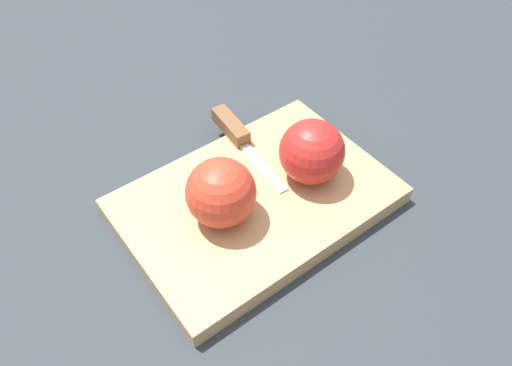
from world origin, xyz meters
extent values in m
plane|color=#282D33|center=(0.00, 0.00, 0.00)|extent=(4.00, 4.00, 0.00)
cube|color=tan|center=(0.00, 0.00, 0.01)|extent=(0.34, 0.26, 0.02)
sphere|color=red|center=(-0.05, 0.01, 0.06)|extent=(0.08, 0.08, 0.08)
cylinder|color=#EFE5C6|center=(-0.05, 0.01, 0.06)|extent=(0.07, 0.04, 0.07)
sphere|color=red|center=(0.07, -0.03, 0.06)|extent=(0.08, 0.08, 0.08)
cylinder|color=#EFE5C6|center=(0.07, -0.03, 0.06)|extent=(0.07, 0.04, 0.07)
cube|color=silver|center=(0.04, 0.02, 0.03)|extent=(0.04, 0.09, 0.00)
cube|color=brown|center=(0.06, 0.10, 0.03)|extent=(0.04, 0.07, 0.02)
camera|label=1|loc=(-0.28, -0.26, 0.47)|focal=35.00mm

